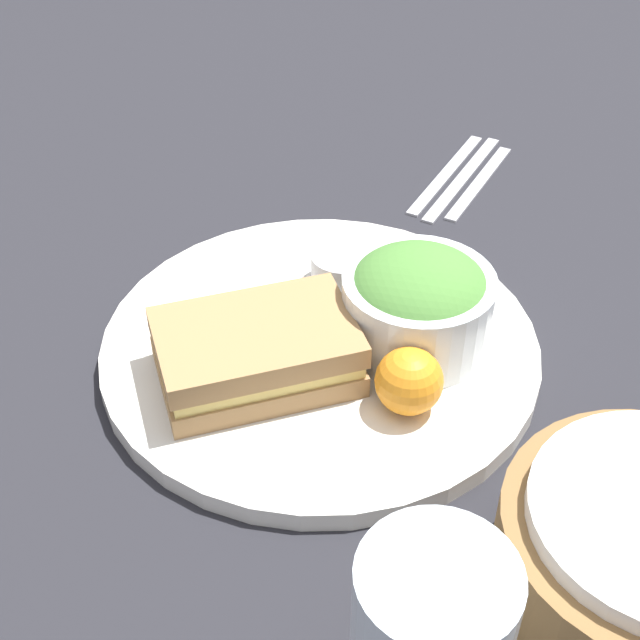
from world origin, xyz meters
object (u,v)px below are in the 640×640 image
object	(u,v)px
plate	(320,347)
fork	(446,173)
salad_bowl	(418,301)
sandwich	(257,352)
knife	(463,177)
dressing_cup	(343,269)
spoon	(479,182)

from	to	relation	value
plate	fork	size ratio (longest dim) A/B	1.95
fork	salad_bowl	bearing A→B (deg)	-162.98
sandwich	fork	bearing A→B (deg)	-159.85
salad_bowl	fork	distance (m)	0.29
fork	knife	bearing A→B (deg)	-90.00
plate	fork	world-z (taller)	plate
dressing_cup	spoon	bearing A→B (deg)	-168.24
fork	spoon	xyz separation A→B (m)	(-0.01, 0.03, 0.00)
salad_bowl	spoon	bearing A→B (deg)	-149.62
plate	knife	bearing A→B (deg)	-159.40
dressing_cup	salad_bowl	bearing A→B (deg)	86.09
fork	knife	xyz separation A→B (m)	(-0.01, 0.02, 0.00)
sandwich	dressing_cup	distance (m)	0.13
salad_bowl	dressing_cup	distance (m)	0.09
sandwich	fork	distance (m)	0.36
knife	plate	bearing A→B (deg)	180.00
sandwich	fork	size ratio (longest dim) A/B	0.96
salad_bowl	knife	size ratio (longest dim) A/B	0.63
sandwich	knife	xyz separation A→B (m)	(-0.35, -0.11, -0.04)
salad_bowl	fork	bearing A→B (deg)	-142.38
salad_bowl	dressing_cup	xyz separation A→B (m)	(-0.01, -0.09, -0.02)
sandwich	salad_bowl	xyz separation A→B (m)	(-0.12, 0.05, 0.01)
plate	spoon	world-z (taller)	plate
plate	dressing_cup	xyz separation A→B (m)	(-0.06, -0.04, 0.02)
salad_bowl	spoon	xyz separation A→B (m)	(-0.24, -0.14, -0.05)
plate	knife	distance (m)	0.30
dressing_cup	fork	distance (m)	0.23
salad_bowl	knife	world-z (taller)	salad_bowl
fork	plate	bearing A→B (deg)	-176.62
plate	spoon	bearing A→B (deg)	-162.79
knife	spoon	world-z (taller)	same
sandwich	salad_bowl	bearing A→B (deg)	157.94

